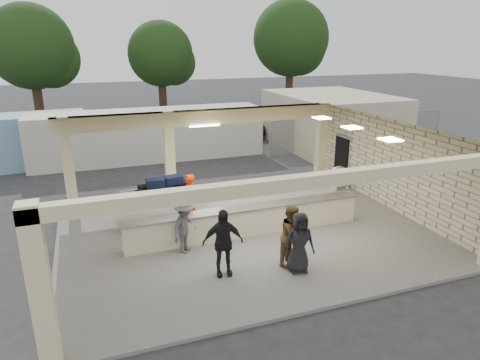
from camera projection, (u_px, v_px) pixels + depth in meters
name	position (u px, v px, depth m)	size (l,w,h in m)	color
ground	(242.00, 231.00, 14.78)	(120.00, 120.00, 0.00)	#28282A
pavilion	(241.00, 188.00, 15.02)	(12.01, 10.00, 3.55)	#63605C
baggage_counter	(247.00, 221.00, 14.15)	(8.20, 0.58, 0.98)	beige
luggage_cart	(162.00, 198.00, 15.13)	(2.84, 1.87, 1.60)	silver
drum_fan	(340.00, 177.00, 18.65)	(0.91, 0.53, 0.96)	silver
baggage_handler	(189.00, 200.00, 14.80)	(0.67, 0.37, 1.84)	red
passenger_a	(292.00, 235.00, 12.18)	(0.87, 0.38, 1.79)	brown
passenger_b	(223.00, 243.00, 11.58)	(1.12, 0.41, 1.92)	black
passenger_c	(185.00, 227.00, 12.89)	(1.07, 0.38, 1.66)	#48474C
passenger_d	(299.00, 242.00, 11.77)	(0.86, 0.35, 1.75)	black
car_white_a	(303.00, 124.00, 29.53)	(2.67, 5.64, 1.61)	white
car_white_b	(341.00, 121.00, 31.41)	(1.51, 4.04, 1.28)	white
car_dark	(233.00, 125.00, 29.34)	(1.67, 4.74, 1.58)	black
container_white	(150.00, 135.00, 23.48)	(12.45, 2.49, 2.70)	#BABAB5
fence	(360.00, 131.00, 26.06)	(12.06, 0.06, 2.03)	gray
tree_left	(36.00, 50.00, 32.16)	(6.60, 6.30, 9.00)	#382619
tree_mid	(164.00, 56.00, 37.38)	(6.00, 5.60, 8.00)	#382619
tree_right	(293.00, 41.00, 39.98)	(7.20, 7.00, 10.00)	#382619
adjacent_building	(331.00, 120.00, 26.30)	(6.00, 8.00, 3.20)	beige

